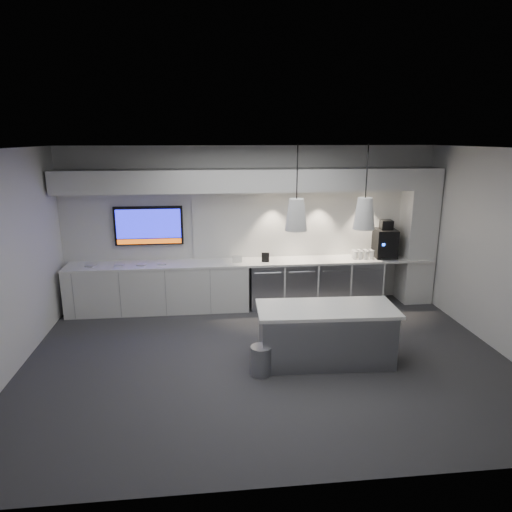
{
  "coord_description": "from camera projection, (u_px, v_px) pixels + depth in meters",
  "views": [
    {
      "loc": [
        -0.83,
        -6.0,
        3.14
      ],
      "look_at": [
        -0.05,
        1.1,
        1.28
      ],
      "focal_mm": 32.0,
      "sensor_mm": 36.0,
      "label": 1
    }
  ],
  "objects": [
    {
      "name": "wall_tv",
      "position": [
        149.0,
        226.0,
        8.41
      ],
      "size": [
        1.25,
        0.07,
        0.72
      ],
      "color": "black",
      "rests_on": "wall_back"
    },
    {
      "name": "tray_a",
      "position": [
        91.0,
        266.0,
        8.17
      ],
      "size": [
        0.2,
        0.2,
        0.02
      ],
      "primitive_type": "cube",
      "rotation": [
        0.0,
        0.0,
        -0.27
      ],
      "color": "#B9B9B9",
      "rests_on": "back_counter"
    },
    {
      "name": "left_base_cabinets",
      "position": [
        159.0,
        288.0,
        8.45
      ],
      "size": [
        3.3,
        0.63,
        0.86
      ],
      "primitive_type": "cube",
      "color": "silver",
      "rests_on": "floor"
    },
    {
      "name": "back_counter",
      "position": [
        253.0,
        262.0,
        8.52
      ],
      "size": [
        6.8,
        0.65,
        0.04
      ],
      "primitive_type": "cube",
      "color": "white",
      "rests_on": "left_base_cabinets"
    },
    {
      "name": "fridge_unit_a",
      "position": [
        266.0,
        285.0,
        8.66
      ],
      "size": [
        0.6,
        0.61,
        0.85
      ],
      "primitive_type": "cube",
      "color": "#919399",
      "rests_on": "floor"
    },
    {
      "name": "ceiling",
      "position": [
        269.0,
        149.0,
        5.9
      ],
      "size": [
        7.0,
        7.0,
        0.0
      ],
      "primitive_type": "plane",
      "rotation": [
        3.14,
        0.0,
        0.0
      ],
      "color": "black",
      "rests_on": "wall_back"
    },
    {
      "name": "wall_left",
      "position": [
        1.0,
        268.0,
        5.91
      ],
      "size": [
        0.0,
        7.0,
        7.0
      ],
      "primitive_type": "plane",
      "rotation": [
        1.57,
        0.0,
        1.57
      ],
      "color": "silver",
      "rests_on": "floor"
    },
    {
      "name": "cup_cluster",
      "position": [
        363.0,
        254.0,
        8.68
      ],
      "size": [
        0.4,
        0.19,
        0.16
      ],
      "primitive_type": null,
      "color": "white",
      "rests_on": "back_counter"
    },
    {
      "name": "floor",
      "position": [
        268.0,
        359.0,
        6.65
      ],
      "size": [
        7.0,
        7.0,
        0.0
      ],
      "primitive_type": "plane",
      "color": "#303033",
      "rests_on": "ground"
    },
    {
      "name": "wall_back",
      "position": [
        251.0,
        226.0,
        8.68
      ],
      "size": [
        7.0,
        0.0,
        7.0
      ],
      "primitive_type": "plane",
      "rotation": [
        1.57,
        0.0,
        0.0
      ],
      "color": "silver",
      "rests_on": "floor"
    },
    {
      "name": "sign_black",
      "position": [
        265.0,
        257.0,
        8.43
      ],
      "size": [
        0.14,
        0.04,
        0.18
      ],
      "primitive_type": "cube",
      "rotation": [
        0.0,
        0.0,
        -0.14
      ],
      "color": "black",
      "rests_on": "back_counter"
    },
    {
      "name": "fridge_unit_b",
      "position": [
        298.0,
        284.0,
        8.73
      ],
      "size": [
        0.6,
        0.61,
        0.85
      ],
      "primitive_type": "cube",
      "color": "#919399",
      "rests_on": "floor"
    },
    {
      "name": "wall_right",
      "position": [
        506.0,
        254.0,
        6.64
      ],
      "size": [
        0.0,
        7.0,
        7.0
      ],
      "primitive_type": "plane",
      "rotation": [
        1.57,
        0.0,
        -1.57
      ],
      "color": "silver",
      "rests_on": "floor"
    },
    {
      "name": "soffit",
      "position": [
        252.0,
        180.0,
        8.16
      ],
      "size": [
        6.9,
        0.6,
        0.4
      ],
      "primitive_type": "cube",
      "color": "silver",
      "rests_on": "wall_back"
    },
    {
      "name": "fridge_unit_c",
      "position": [
        330.0,
        283.0,
        8.8
      ],
      "size": [
        0.6,
        0.61,
        0.85
      ],
      "primitive_type": "cube",
      "color": "#919399",
      "rests_on": "floor"
    },
    {
      "name": "column",
      "position": [
        418.0,
        236.0,
        8.78
      ],
      "size": [
        0.55,
        0.55,
        2.6
      ],
      "primitive_type": "cube",
      "color": "silver",
      "rests_on": "floor"
    },
    {
      "name": "bin",
      "position": [
        261.0,
        360.0,
        6.19
      ],
      "size": [
        0.37,
        0.37,
        0.41
      ],
      "primitive_type": "cylinder",
      "rotation": [
        0.0,
        0.0,
        -0.35
      ],
      "color": "#919399",
      "rests_on": "floor"
    },
    {
      "name": "fridge_unit_d",
      "position": [
        362.0,
        281.0,
        8.86
      ],
      "size": [
        0.6,
        0.61,
        0.85
      ],
      "primitive_type": "cube",
      "color": "#919399",
      "rests_on": "floor"
    },
    {
      "name": "island",
      "position": [
        326.0,
        334.0,
        6.5
      ],
      "size": [
        1.99,
        0.92,
        0.83
      ],
      "rotation": [
        0.0,
        0.0,
        -0.04
      ],
      "color": "#919399",
      "rests_on": "floor"
    },
    {
      "name": "wall_front",
      "position": [
        308.0,
        337.0,
        3.87
      ],
      "size": [
        7.0,
        0.0,
        7.0
      ],
      "primitive_type": "plane",
      "rotation": [
        -1.57,
        0.0,
        0.0
      ],
      "color": "silver",
      "rests_on": "floor"
    },
    {
      "name": "pendant_right",
      "position": [
        364.0,
        213.0,
        6.11
      ],
      "size": [
        0.3,
        0.3,
        1.12
      ],
      "color": "silver",
      "rests_on": "ceiling"
    },
    {
      "name": "coffee_machine",
      "position": [
        385.0,
        242.0,
        8.74
      ],
      "size": [
        0.43,
        0.59,
        0.72
      ],
      "rotation": [
        0.0,
        0.0,
        -0.07
      ],
      "color": "black",
      "rests_on": "back_counter"
    },
    {
      "name": "backsplash",
      "position": [
        313.0,
        223.0,
        8.77
      ],
      "size": [
        4.6,
        0.03,
        1.3
      ],
      "primitive_type": "cube",
      "color": "silver",
      "rests_on": "wall_back"
    },
    {
      "name": "sign_white",
      "position": [
        237.0,
        259.0,
        8.38
      ],
      "size": [
        0.18,
        0.03,
        0.14
      ],
      "primitive_type": "cube",
      "rotation": [
        0.0,
        0.0,
        0.07
      ],
      "color": "white",
      "rests_on": "back_counter"
    },
    {
      "name": "tray_c",
      "position": [
        142.0,
        264.0,
        8.24
      ],
      "size": [
        0.2,
        0.2,
        0.02
      ],
      "primitive_type": "cube",
      "rotation": [
        0.0,
        0.0,
        -0.3
      ],
      "color": "#B9B9B9",
      "rests_on": "back_counter"
    },
    {
      "name": "tray_b",
      "position": [
        119.0,
        265.0,
        8.23
      ],
      "size": [
        0.17,
        0.17,
        0.02
      ],
      "primitive_type": "cube",
      "rotation": [
        0.0,
        0.0,
        0.08
      ],
      "color": "#B9B9B9",
      "rests_on": "back_counter"
    },
    {
      "name": "tray_d",
      "position": [
        162.0,
        264.0,
        8.3
      ],
      "size": [
        0.18,
        0.18,
        0.02
      ],
      "primitive_type": "cube",
      "rotation": [
        0.0,
        0.0,
        0.11
      ],
      "color": "#B9B9B9",
      "rests_on": "back_counter"
    },
    {
      "name": "pendant_left",
      "position": [
        296.0,
        215.0,
        6.01
      ],
      "size": [
        0.3,
        0.3,
        1.12
      ],
      "color": "silver",
      "rests_on": "ceiling"
    }
  ]
}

